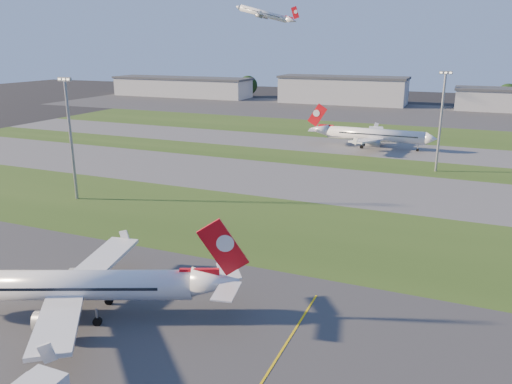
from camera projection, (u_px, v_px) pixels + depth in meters
The scene contains 17 objects.
grass_strip_a at pixel (324, 235), 87.61m from camera, with size 300.00×34.00×0.01m, color #2A4416.
taxiway_a at pixel (361, 187), 116.79m from camera, with size 300.00×32.00×0.01m, color #515154.
grass_strip_b at pixel (379, 165), 138.90m from camera, with size 300.00×18.00×0.01m, color #2A4416.
taxiway_b at pixel (391, 150), 158.35m from camera, with size 300.00×26.00×0.01m, color #515154.
grass_strip_c at pixel (404, 134), 187.54m from camera, with size 300.00×40.00×0.01m, color #2A4416.
apron_far at pixel (419, 114), 240.59m from camera, with size 400.00×80.00×0.01m, color #333335.
airliner_parked at pixel (76, 286), 60.58m from camera, with size 33.78×28.72×11.21m.
airliner_taxiing at pixel (374, 135), 160.17m from camera, with size 38.43×32.60×11.99m.
airliner_departing at pixel (264, 14), 253.85m from camera, with size 31.29×26.45×9.77m.
light_mast_west at pixel (70, 131), 103.81m from camera, with size 3.20×0.70×25.80m.
light_mast_centre at pixel (441, 115), 127.37m from camera, with size 3.20×0.70×25.80m.
hangar_far_west at pixel (182, 87), 321.02m from camera, with size 91.80×23.00×12.20m.
hangar_west at pixel (343, 90), 281.65m from camera, with size 71.40×23.00×15.20m.
tree_far_west at pixel (142, 83), 347.25m from camera, with size 11.00×11.00×12.00m.
tree_west at pixel (248, 85), 319.16m from camera, with size 12.10×12.10×13.20m.
tree_mid_west at pixel (390, 93), 282.61m from camera, with size 9.90×9.90×10.80m.
tree_mid_east at pixel (508, 95), 262.73m from camera, with size 11.55×11.55×12.60m.
Camera 1 is at (20.65, -28.12, 32.08)m, focal length 35.00 mm.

